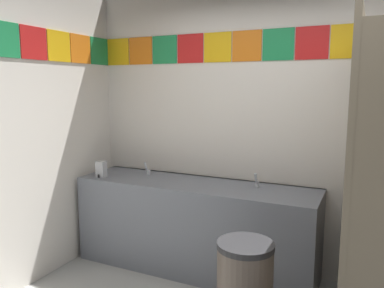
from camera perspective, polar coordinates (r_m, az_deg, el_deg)
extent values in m
cube|color=silver|center=(3.52, 14.86, 2.60)|extent=(3.98, 0.08, 2.75)
cube|color=yellow|center=(4.23, -11.07, 13.43)|extent=(0.27, 0.01, 0.27)
cube|color=orange|center=(4.06, -7.74, 13.71)|extent=(0.27, 0.01, 0.27)
cube|color=#1E8C4C|center=(3.92, -4.14, 13.95)|extent=(0.27, 0.01, 0.27)
cube|color=red|center=(3.79, -0.27, 14.16)|extent=(0.27, 0.01, 0.27)
cube|color=yellow|center=(3.67, 3.86, 14.31)|extent=(0.27, 0.01, 0.27)
cube|color=orange|center=(3.58, 8.24, 14.39)|extent=(0.27, 0.01, 0.27)
cube|color=#1E8C4C|center=(3.51, 12.83, 14.39)|extent=(0.27, 0.01, 0.27)
cube|color=red|center=(3.45, 17.58, 14.30)|extent=(0.27, 0.01, 0.27)
cube|color=yellow|center=(3.43, 22.44, 14.10)|extent=(0.27, 0.01, 0.27)
cube|color=#1E8C4C|center=(3.39, -26.37, 13.94)|extent=(0.01, 0.27, 0.27)
cube|color=red|center=(3.57, -22.68, 13.84)|extent=(0.01, 0.27, 0.27)
cube|color=yellow|center=(3.77, -19.37, 13.71)|extent=(0.01, 0.27, 0.27)
cube|color=orange|center=(3.98, -16.40, 13.55)|extent=(0.01, 0.27, 0.27)
cube|color=#1E8C4C|center=(4.20, -13.74, 13.38)|extent=(0.01, 0.27, 0.27)
cube|color=slate|center=(3.66, 0.36, -12.26)|extent=(2.26, 0.61, 0.84)
cube|color=slate|center=(3.80, 2.22, -5.47)|extent=(2.26, 0.03, 0.08)
cylinder|color=white|center=(3.79, -7.65, -5.83)|extent=(0.34, 0.34, 0.10)
cylinder|color=white|center=(3.33, 9.09, -7.89)|extent=(0.34, 0.34, 0.10)
cylinder|color=silver|center=(3.88, -6.55, -4.23)|extent=(0.04, 0.04, 0.05)
cylinder|color=silver|center=(3.83, -6.96, -3.35)|extent=(0.02, 0.06, 0.09)
cylinder|color=silver|center=(3.44, 9.78, -6.00)|extent=(0.04, 0.04, 0.05)
cylinder|color=silver|center=(3.37, 9.58, -5.05)|extent=(0.02, 0.06, 0.09)
cube|color=#B7BABF|center=(3.84, -13.48, -3.71)|extent=(0.09, 0.07, 0.16)
cylinder|color=black|center=(3.82, -13.87, -4.72)|extent=(0.02, 0.02, 0.03)
cube|color=#726651|center=(2.80, 22.94, -5.60)|extent=(0.04, 1.37, 2.14)
cylinder|color=silver|center=(2.13, 22.83, -6.99)|extent=(0.02, 0.02, 0.10)
cylinder|color=#262628|center=(2.61, 8.07, -14.87)|extent=(0.38, 0.38, 0.04)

